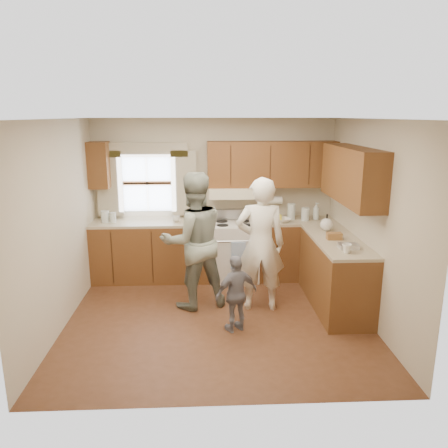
{
  "coord_description": "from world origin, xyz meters",
  "views": [
    {
      "loc": [
        -0.16,
        -5.15,
        2.55
      ],
      "look_at": [
        0.1,
        0.4,
        1.15
      ],
      "focal_mm": 35.0,
      "sensor_mm": 36.0,
      "label": 1
    }
  ],
  "objects_px": {
    "woman_right": "(194,241)",
    "stove": "(234,250)",
    "woman_left": "(260,244)",
    "child": "(236,294)"
  },
  "relations": [
    {
      "from": "child",
      "to": "stove",
      "type": "bearing_deg",
      "value": -119.53
    },
    {
      "from": "stove",
      "to": "child",
      "type": "height_order",
      "value": "stove"
    },
    {
      "from": "woman_right",
      "to": "stove",
      "type": "bearing_deg",
      "value": -139.17
    },
    {
      "from": "woman_left",
      "to": "woman_right",
      "type": "relative_size",
      "value": 0.97
    },
    {
      "from": "woman_left",
      "to": "woman_right",
      "type": "bearing_deg",
      "value": -4.8
    },
    {
      "from": "woman_left",
      "to": "child",
      "type": "distance_m",
      "value": 0.84
    },
    {
      "from": "woman_left",
      "to": "woman_right",
      "type": "distance_m",
      "value": 0.88
    },
    {
      "from": "stove",
      "to": "child",
      "type": "xyz_separation_m",
      "value": [
        -0.09,
        -1.76,
        0.01
      ]
    },
    {
      "from": "stove",
      "to": "woman_left",
      "type": "distance_m",
      "value": 1.24
    },
    {
      "from": "woman_right",
      "to": "woman_left",
      "type": "bearing_deg",
      "value": 154.26
    }
  ]
}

